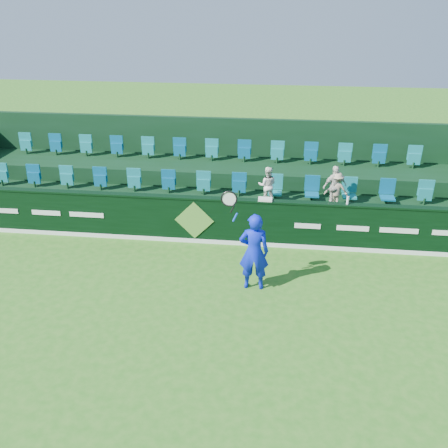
# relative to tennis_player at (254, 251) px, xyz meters

# --- Properties ---
(ground) EXTENTS (60.00, 60.00, 0.00)m
(ground) POSITION_rel_tennis_player_xyz_m (-1.78, -1.78, -0.97)
(ground) COLOR #276D19
(ground) RESTS_ON ground
(sponsor_hoarding) EXTENTS (16.00, 0.25, 1.35)m
(sponsor_hoarding) POSITION_rel_tennis_player_xyz_m (-1.78, 2.22, -0.30)
(sponsor_hoarding) COLOR black
(sponsor_hoarding) RESTS_ON ground
(stand_tier_front) EXTENTS (16.00, 2.00, 0.80)m
(stand_tier_front) POSITION_rel_tennis_player_xyz_m (-1.78, 3.32, -0.57)
(stand_tier_front) COLOR black
(stand_tier_front) RESTS_ON ground
(stand_tier_back) EXTENTS (16.00, 1.80, 1.30)m
(stand_tier_back) POSITION_rel_tennis_player_xyz_m (-1.78, 5.22, -0.32)
(stand_tier_back) COLOR black
(stand_tier_back) RESTS_ON ground
(stand_rear) EXTENTS (16.00, 4.10, 2.60)m
(stand_rear) POSITION_rel_tennis_player_xyz_m (-1.78, 5.67, 0.24)
(stand_rear) COLOR black
(stand_rear) RESTS_ON ground
(seat_row_front) EXTENTS (13.50, 0.50, 0.60)m
(seat_row_front) POSITION_rel_tennis_player_xyz_m (-1.78, 3.72, 0.13)
(seat_row_front) COLOR #167C80
(seat_row_front) RESTS_ON stand_tier_front
(seat_row_back) EXTENTS (13.50, 0.50, 0.60)m
(seat_row_back) POSITION_rel_tennis_player_xyz_m (-1.78, 5.52, 0.63)
(seat_row_back) COLOR #167C80
(seat_row_back) RESTS_ON stand_tier_back
(tennis_player) EXTENTS (1.18, 0.48, 2.55)m
(tennis_player) POSITION_rel_tennis_player_xyz_m (0.00, 0.00, 0.00)
(tennis_player) COLOR #0C1ED3
(tennis_player) RESTS_ON ground
(spectator_left) EXTENTS (0.55, 0.43, 1.11)m
(spectator_left) POSITION_rel_tennis_player_xyz_m (0.17, 3.34, 0.38)
(spectator_left) COLOR white
(spectator_left) RESTS_ON stand_tier_front
(spectator_middle) EXTENTS (0.77, 0.54, 1.22)m
(spectator_middle) POSITION_rel_tennis_player_xyz_m (2.08, 3.34, 0.44)
(spectator_middle) COLOR silver
(spectator_middle) RESTS_ON stand_tier_front
(spectator_right) EXTENTS (0.68, 0.41, 1.04)m
(spectator_right) POSITION_rel_tennis_player_xyz_m (2.13, 3.34, 0.35)
(spectator_right) COLOR tan
(spectator_right) RESTS_ON stand_tier_front
(towel) EXTENTS (0.37, 0.24, 0.06)m
(towel) POSITION_rel_tennis_player_xyz_m (0.15, 2.22, 0.41)
(towel) COLOR white
(towel) RESTS_ON sponsor_hoarding
(drinks_bottle) EXTENTS (0.07, 0.07, 0.21)m
(drinks_bottle) POSITION_rel_tennis_player_xyz_m (2.32, 2.22, 0.48)
(drinks_bottle) COLOR white
(drinks_bottle) RESTS_ON sponsor_hoarding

